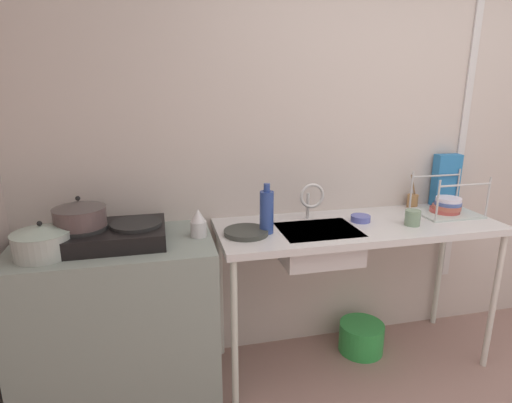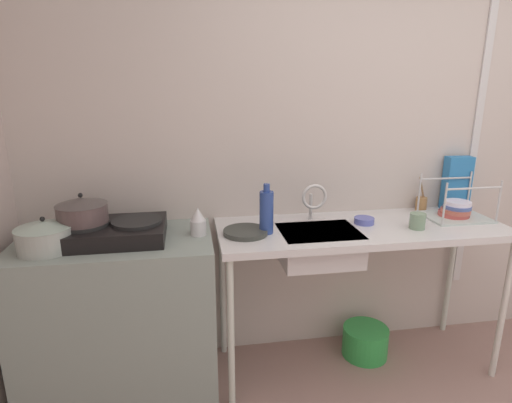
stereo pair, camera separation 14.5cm
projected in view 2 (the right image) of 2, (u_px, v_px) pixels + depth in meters
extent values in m
cube|color=beige|center=(399.00, 161.00, 2.69)|extent=(5.44, 0.10, 2.46)
cube|color=silver|center=(475.00, 141.00, 2.68)|extent=(0.05, 0.01, 1.97)
cube|color=gray|center=(121.00, 317.00, 2.30)|extent=(1.02, 0.58, 0.92)
cube|color=silver|center=(362.00, 229.00, 2.40)|extent=(1.67, 0.58, 0.04)
cylinder|color=silver|center=(231.00, 337.00, 2.16)|extent=(0.04, 0.04, 0.88)
cylinder|color=silver|center=(503.00, 311.00, 2.41)|extent=(0.04, 0.04, 0.88)
cylinder|color=silver|center=(223.00, 291.00, 2.64)|extent=(0.04, 0.04, 0.88)
cylinder|color=silver|center=(450.00, 273.00, 2.89)|extent=(0.04, 0.04, 0.88)
cube|color=black|center=(111.00, 232.00, 2.16)|extent=(0.55, 0.39, 0.09)
cylinder|color=black|center=(84.00, 224.00, 2.13)|extent=(0.26, 0.26, 0.02)
cylinder|color=black|center=(137.00, 221.00, 2.17)|extent=(0.26, 0.26, 0.02)
cylinder|color=#4D3C3C|center=(82.00, 213.00, 2.11)|extent=(0.25, 0.25, 0.10)
cone|color=#48403F|center=(81.00, 201.00, 2.10)|extent=(0.26, 0.26, 0.04)
sphere|color=black|center=(80.00, 195.00, 2.09)|extent=(0.02, 0.02, 0.02)
cylinder|color=#9BA29B|center=(45.00, 239.00, 2.02)|extent=(0.26, 0.26, 0.12)
cone|color=#98ADA0|center=(43.00, 224.00, 2.00)|extent=(0.27, 0.27, 0.03)
sphere|color=black|center=(42.00, 219.00, 1.99)|extent=(0.02, 0.02, 0.02)
cylinder|color=silver|center=(198.00, 228.00, 2.23)|extent=(0.09, 0.09, 0.08)
cone|color=silver|center=(198.00, 214.00, 2.21)|extent=(0.08, 0.08, 0.07)
cube|color=silver|center=(319.00, 246.00, 2.33)|extent=(0.44, 0.35, 0.18)
cylinder|color=silver|center=(311.00, 207.00, 2.48)|extent=(0.02, 0.02, 0.16)
torus|color=silver|center=(314.00, 197.00, 2.40)|extent=(0.15, 0.02, 0.15)
cylinder|color=#363833|center=(246.00, 232.00, 2.25)|extent=(0.24, 0.24, 0.03)
cylinder|color=#B7B5B5|center=(445.00, 205.00, 2.35)|extent=(0.01, 0.01, 0.26)
cylinder|color=#B7B5B5|center=(499.00, 202.00, 2.40)|extent=(0.01, 0.01, 0.26)
cylinder|color=#B7B5B5|center=(419.00, 193.00, 2.60)|extent=(0.01, 0.01, 0.26)
cylinder|color=#B7B5B5|center=(469.00, 191.00, 2.66)|extent=(0.01, 0.01, 0.26)
cylinder|color=#B7B5B5|center=(474.00, 188.00, 2.35)|extent=(0.34, 0.01, 0.01)
cylinder|color=#B7B5B5|center=(446.00, 178.00, 2.60)|extent=(0.34, 0.01, 0.01)
cube|color=#B5C0BB|center=(455.00, 217.00, 2.54)|extent=(0.36, 0.29, 0.01)
cylinder|color=#BE4E49|center=(454.00, 214.00, 2.54)|extent=(0.18, 0.18, 0.03)
cylinder|color=#B95B4B|center=(456.00, 211.00, 2.52)|extent=(0.17, 0.17, 0.03)
cylinder|color=#4A63A7|center=(457.00, 207.00, 2.52)|extent=(0.16, 0.16, 0.03)
cylinder|color=white|center=(458.00, 203.00, 2.52)|extent=(0.15, 0.15, 0.03)
cylinder|color=gray|center=(417.00, 221.00, 2.33)|extent=(0.09, 0.09, 0.09)
cylinder|color=#565EB1|center=(364.00, 221.00, 2.43)|extent=(0.12, 0.12, 0.04)
cylinder|color=navy|center=(266.00, 213.00, 2.24)|extent=(0.08, 0.08, 0.23)
cylinder|color=navy|center=(267.00, 188.00, 2.21)|extent=(0.03, 0.03, 0.04)
cube|color=#2A73B4|center=(457.00, 183.00, 2.68)|extent=(0.17, 0.09, 0.34)
cylinder|color=#A47546|center=(421.00, 204.00, 2.69)|extent=(0.07, 0.07, 0.08)
cylinder|color=olive|center=(422.00, 191.00, 2.66)|extent=(0.07, 0.02, 0.19)
cylinder|color=green|center=(365.00, 341.00, 2.69)|extent=(0.29, 0.29, 0.19)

